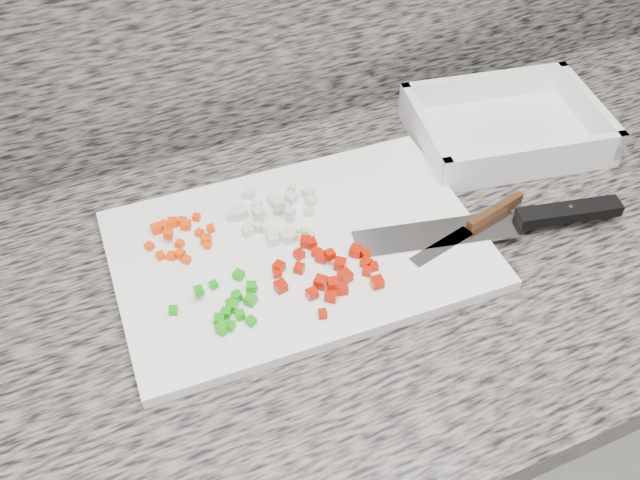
{
  "coord_description": "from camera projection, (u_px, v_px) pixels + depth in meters",
  "views": [
    {
      "loc": [
        -0.24,
        0.9,
        1.56
      ],
      "look_at": [
        0.01,
        1.46,
        0.94
      ],
      "focal_mm": 40.0,
      "sensor_mm": 36.0,
      "label": 1
    }
  ],
  "objects": [
    {
      "name": "cabinet",
      "position": [
        321.0,
        453.0,
        1.22
      ],
      "size": [
        3.92,
        0.62,
        0.86
      ],
      "primitive_type": "cube",
      "color": "beige",
      "rests_on": "ground"
    },
    {
      "name": "countertop",
      "position": [
        322.0,
        281.0,
        0.9
      ],
      "size": [
        3.96,
        0.64,
        0.04
      ],
      "primitive_type": "cube",
      "color": "#636058",
      "rests_on": "cabinet"
    },
    {
      "name": "cutting_board",
      "position": [
        299.0,
        250.0,
        0.9
      ],
      "size": [
        0.47,
        0.33,
        0.02
      ],
      "primitive_type": "cube",
      "rotation": [
        0.0,
        0.0,
        -0.05
      ],
      "color": "white",
      "rests_on": "countertop"
    },
    {
      "name": "carrot_pile",
      "position": [
        178.0,
        234.0,
        0.9
      ],
      "size": [
        0.09,
        0.08,
        0.02
      ],
      "color": "#F93D05",
      "rests_on": "cutting_board"
    },
    {
      "name": "onion_pile",
      "position": [
        273.0,
        215.0,
        0.92
      ],
      "size": [
        0.12,
        0.12,
        0.02
      ],
      "color": "beige",
      "rests_on": "cutting_board"
    },
    {
      "name": "green_pepper_pile",
      "position": [
        232.0,
        305.0,
        0.82
      ],
      "size": [
        0.11,
        0.09,
        0.02
      ],
      "color": "#179C0E",
      "rests_on": "cutting_board"
    },
    {
      "name": "red_pepper_pile",
      "position": [
        329.0,
        271.0,
        0.85
      ],
      "size": [
        0.13,
        0.13,
        0.02
      ],
      "color": "#B21402",
      "rests_on": "cutting_board"
    },
    {
      "name": "garlic_pile",
      "position": [
        301.0,
        239.0,
        0.89
      ],
      "size": [
        0.05,
        0.05,
        0.01
      ],
      "color": "beige",
      "rests_on": "cutting_board"
    },
    {
      "name": "chef_knife",
      "position": [
        524.0,
        220.0,
        0.92
      ],
      "size": [
        0.35,
        0.12,
        0.02
      ],
      "rotation": [
        0.0,
        0.0,
        -0.23
      ],
      "color": "silver",
      "rests_on": "cutting_board"
    },
    {
      "name": "paring_knife",
      "position": [
        482.0,
        220.0,
        0.92
      ],
      "size": [
        0.19,
        0.06,
        0.02
      ],
      "rotation": [
        0.0,
        0.0,
        0.23
      ],
      "color": "silver",
      "rests_on": "cutting_board"
    },
    {
      "name": "tray",
      "position": [
        506.0,
        129.0,
        1.05
      ],
      "size": [
        0.3,
        0.24,
        0.06
      ],
      "rotation": [
        0.0,
        0.0,
        -0.19
      ],
      "color": "white",
      "rests_on": "countertop"
    }
  ]
}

